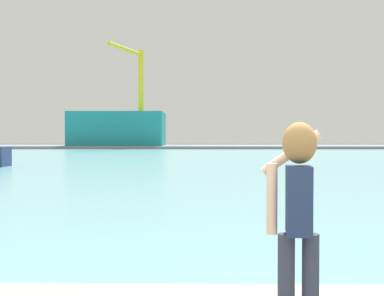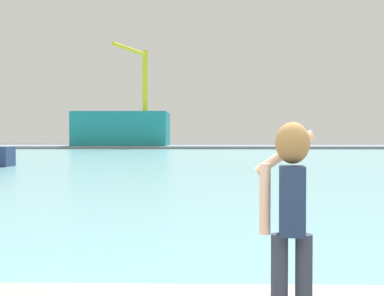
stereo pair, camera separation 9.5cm
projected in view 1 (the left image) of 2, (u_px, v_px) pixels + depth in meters
ground_plane at (205, 156)px, 53.32m from camera, size 220.00×220.00×0.00m
harbor_water at (205, 156)px, 55.32m from camera, size 140.00×100.00×0.02m
far_shore_dock at (202, 147)px, 95.30m from camera, size 140.00×20.00×0.51m
person_photographer at (297, 204)px, 3.98m from camera, size 0.53×0.56×1.74m
warehouse_left at (118, 129)px, 94.36m from camera, size 17.82×11.34×6.46m
port_crane at (138, 87)px, 90.27m from camera, size 4.83×11.72×18.06m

